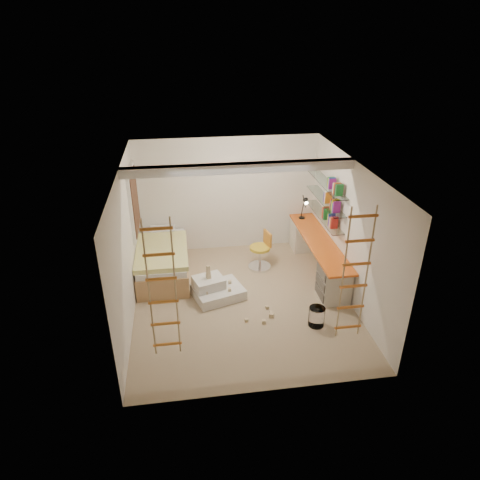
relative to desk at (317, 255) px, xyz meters
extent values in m
plane|color=#9E8766|center=(-1.72, -0.86, -0.40)|extent=(4.50, 4.50, 0.00)
cube|color=white|center=(-1.72, -0.56, 2.12)|extent=(4.00, 0.18, 0.16)
cube|color=white|center=(-3.69, 0.64, 1.15)|extent=(0.06, 1.15, 1.35)
cube|color=#4C2D1E|center=(-3.65, 0.64, 1.15)|extent=(0.02, 1.00, 1.20)
cylinder|color=white|center=(-0.55, -1.76, -0.23)|extent=(0.28, 0.28, 0.35)
cube|color=orange|center=(0.00, -0.03, 0.33)|extent=(0.55, 2.80, 0.04)
cube|color=beige|center=(0.00, 1.07, -0.05)|extent=(0.52, 0.55, 0.71)
cube|color=beige|center=(0.00, -1.03, -0.05)|extent=(0.52, 0.55, 0.71)
cube|color=#4C4742|center=(-0.27, -1.03, 0.21)|extent=(0.02, 0.50, 0.18)
cube|color=#4C4742|center=(-0.27, -1.03, -0.01)|extent=(0.02, 0.50, 0.18)
cube|color=#4C4742|center=(-0.27, -1.03, -0.23)|extent=(0.02, 0.50, 0.18)
cube|color=white|center=(0.15, 0.27, 0.75)|extent=(0.25, 1.80, 0.01)
cube|color=white|center=(0.15, 0.27, 1.10)|extent=(0.25, 1.80, 0.01)
cube|color=white|center=(0.15, 0.27, 1.45)|extent=(0.25, 1.80, 0.01)
cube|color=#AD7F51|center=(-3.20, 0.37, -0.18)|extent=(1.00, 2.00, 0.45)
cube|color=white|center=(-3.20, 0.37, 0.11)|extent=(0.95, 1.95, 0.12)
cube|color=yellow|center=(-3.20, 0.22, 0.22)|extent=(1.02, 1.60, 0.10)
cube|color=white|center=(-3.20, 1.17, 0.23)|extent=(0.55, 0.35, 0.12)
cylinder|color=black|center=(-0.05, 1.12, 0.36)|extent=(0.14, 0.14, 0.02)
cylinder|color=black|center=(-0.05, 1.12, 0.55)|extent=(0.02, 0.15, 0.36)
cylinder|color=black|center=(-0.05, 1.02, 0.80)|extent=(0.02, 0.27, 0.20)
cone|color=black|center=(-0.05, 0.90, 0.85)|extent=(0.12, 0.14, 0.15)
cylinder|color=#FFEABF|center=(-0.05, 0.86, 0.82)|extent=(0.08, 0.04, 0.08)
cylinder|color=gold|center=(-1.16, 0.32, 0.08)|extent=(0.52, 0.52, 0.06)
cube|color=#B87223|center=(-1.00, 0.36, 0.27)|extent=(0.12, 0.33, 0.31)
cylinder|color=silver|center=(-1.16, 0.32, -0.14)|extent=(0.06, 0.06, 0.43)
cylinder|color=silver|center=(-1.16, 0.32, -0.38)|extent=(0.60, 0.60, 0.05)
cube|color=silver|center=(-2.15, -0.64, -0.30)|extent=(1.07, 0.94, 0.20)
cube|color=silver|center=(-2.32, -0.59, -0.10)|extent=(0.66, 0.59, 0.20)
cube|color=#CCB284|center=(-2.32, -0.59, 0.04)|extent=(0.10, 0.10, 0.08)
cube|color=#CCB284|center=(-2.32, -0.59, 0.11)|extent=(0.09, 0.09, 0.07)
cube|color=#CCB284|center=(-2.32, -0.59, 0.21)|extent=(0.08, 0.08, 0.12)
cube|color=#CCB284|center=(-1.95, -0.78, -0.17)|extent=(0.06, 0.06, 0.06)
cube|color=#CCB284|center=(-1.91, -0.52, -0.17)|extent=(0.06, 0.06, 0.06)
cube|color=#CCB284|center=(-2.39, -0.82, -0.17)|extent=(0.06, 0.06, 0.06)
cube|color=#CCB284|center=(-1.27, -1.42, -0.37)|extent=(0.07, 0.07, 0.07)
cube|color=#CCB284|center=(-1.30, -1.17, -0.37)|extent=(0.07, 0.07, 0.07)
cube|color=#CCB284|center=(-1.74, -1.49, -0.37)|extent=(0.07, 0.07, 0.07)
cube|color=#CCB284|center=(-1.44, -1.59, -0.37)|extent=(0.07, 0.07, 0.07)
cube|color=#CCB284|center=(-1.26, -1.33, -0.37)|extent=(0.07, 0.07, 0.07)
cube|color=red|center=(0.15, 0.27, 0.86)|extent=(0.14, 0.70, 0.22)
cube|color=orange|center=(0.15, 0.27, 1.21)|extent=(0.14, 0.70, 0.22)
cube|color=white|center=(0.15, 0.27, 1.56)|extent=(0.14, 0.64, 0.22)
camera|label=1|loc=(-2.73, -7.50, 4.29)|focal=32.00mm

